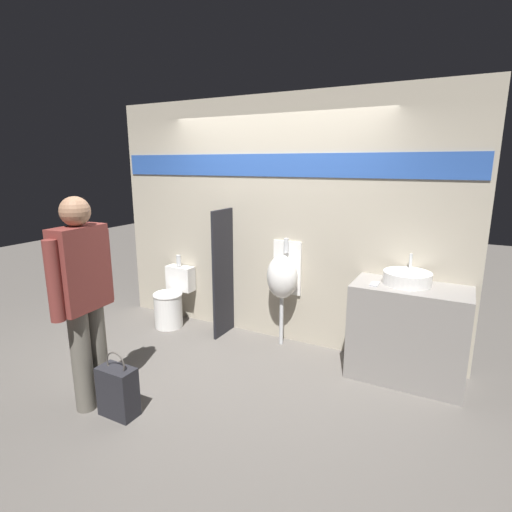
# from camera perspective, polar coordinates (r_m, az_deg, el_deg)

# --- Properties ---
(ground_plane) EXTENTS (16.00, 16.00, 0.00)m
(ground_plane) POSITION_cam_1_polar(r_m,az_deg,el_deg) (4.36, -1.08, -14.02)
(ground_plane) COLOR #5B5651
(display_wall) EXTENTS (4.16, 0.07, 2.70)m
(display_wall) POSITION_cam_1_polar(r_m,az_deg,el_deg) (4.46, 2.60, 5.01)
(display_wall) COLOR #B2A893
(display_wall) RESTS_ON ground_plane
(sink_counter) EXTENTS (1.02, 0.53, 0.91)m
(sink_counter) POSITION_cam_1_polar(r_m,az_deg,el_deg) (4.02, 20.80, -10.27)
(sink_counter) COLOR gray
(sink_counter) RESTS_ON ground_plane
(sink_basin) EXTENTS (0.43, 0.43, 0.26)m
(sink_basin) POSITION_cam_1_polar(r_m,az_deg,el_deg) (3.91, 20.79, -2.94)
(sink_basin) COLOR white
(sink_basin) RESTS_ON sink_counter
(cell_phone) EXTENTS (0.07, 0.14, 0.01)m
(cell_phone) POSITION_cam_1_polar(r_m,az_deg,el_deg) (3.80, 16.58, -3.87)
(cell_phone) COLOR #B7B7BC
(cell_phone) RESTS_ON sink_counter
(divider_near_counter) EXTENTS (0.03, 0.41, 1.49)m
(divider_near_counter) POSITION_cam_1_polar(r_m,az_deg,el_deg) (4.64, -4.72, -2.50)
(divider_near_counter) COLOR black
(divider_near_counter) RESTS_ON ground_plane
(urinal_near_counter) EXTENTS (0.35, 0.29, 1.20)m
(urinal_near_counter) POSITION_cam_1_polar(r_m,az_deg,el_deg) (4.36, 3.81, -2.97)
(urinal_near_counter) COLOR silver
(urinal_near_counter) RESTS_ON ground_plane
(toilet) EXTENTS (0.36, 0.52, 0.86)m
(toilet) POSITION_cam_1_polar(r_m,az_deg,el_deg) (5.12, -11.98, -6.30)
(toilet) COLOR white
(toilet) RESTS_ON ground_plane
(person_in_vest) EXTENTS (0.23, 0.61, 1.75)m
(person_in_vest) POSITION_cam_1_polar(r_m,az_deg,el_deg) (3.48, -23.41, -5.13)
(person_in_vest) COLOR #666056
(person_in_vest) RESTS_ON ground_plane
(shopping_bag) EXTENTS (0.31, 0.17, 0.55)m
(shopping_bag) POSITION_cam_1_polar(r_m,az_deg,el_deg) (3.55, -19.13, -17.77)
(shopping_bag) COLOR #232328
(shopping_bag) RESTS_ON ground_plane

